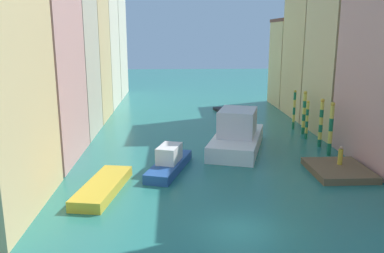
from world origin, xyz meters
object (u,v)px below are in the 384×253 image
at_px(mooring_pole_2, 307,119).
at_px(mooring_pole_4, 294,109).
at_px(waterfront_dock, 338,170).
at_px(person_on_dock, 340,156).
at_px(mooring_pole_1, 321,122).
at_px(mooring_pole_0, 331,128).
at_px(vaporetto_white, 237,135).
at_px(gondola_black, 230,114).
at_px(mooring_pole_3, 304,112).
at_px(motorboat_0, 169,162).
at_px(motorboat_1, 103,187).

xyz_separation_m(mooring_pole_2, mooring_pole_4, (-0.02, 4.26, 0.22)).
bearing_deg(waterfront_dock, person_on_dock, 61.90).
relative_size(waterfront_dock, mooring_pole_1, 1.10).
bearing_deg(person_on_dock, mooring_pole_0, 79.65).
bearing_deg(mooring_pole_0, mooring_pole_2, 91.87).
bearing_deg(mooring_pole_1, vaporetto_white, -177.29).
bearing_deg(mooring_pole_1, waterfront_dock, -99.40).
relative_size(waterfront_dock, gondola_black, 0.54).
relative_size(mooring_pole_3, vaporetto_white, 0.43).
bearing_deg(person_on_dock, mooring_pole_4, 87.84).
bearing_deg(mooring_pole_2, person_on_dock, -93.24).
xyz_separation_m(vaporetto_white, motorboat_0, (-6.20, -5.64, -0.66)).
height_order(waterfront_dock, mooring_pole_1, mooring_pole_1).
bearing_deg(mooring_pole_1, motorboat_1, -151.41).
bearing_deg(gondola_black, motorboat_0, -110.56).
relative_size(mooring_pole_2, vaporetto_white, 0.37).
relative_size(mooring_pole_4, motorboat_1, 0.62).
bearing_deg(motorboat_1, person_on_dock, 10.84).
bearing_deg(waterfront_dock, mooring_pole_3, 84.13).
relative_size(mooring_pole_3, gondola_black, 0.49).
relative_size(gondola_black, motorboat_0, 1.34).
bearing_deg(person_on_dock, mooring_pole_2, 86.76).
xyz_separation_m(mooring_pole_4, motorboat_0, (-13.72, -13.05, -1.55)).
relative_size(person_on_dock, mooring_pole_0, 0.31).
bearing_deg(mooring_pole_0, gondola_black, 109.14).
relative_size(mooring_pole_2, mooring_pole_3, 0.86).
xyz_separation_m(mooring_pole_3, motorboat_0, (-14.15, -10.99, -1.65)).
height_order(mooring_pole_1, mooring_pole_3, mooring_pole_1).
bearing_deg(mooring_pole_2, vaporetto_white, -157.32).
relative_size(waterfront_dock, mooring_pole_2, 1.28).
bearing_deg(mooring_pole_2, motorboat_0, -147.39).
height_order(waterfront_dock, person_on_dock, person_on_dock).
xyz_separation_m(waterfront_dock, mooring_pole_2, (0.85, 10.09, 1.77)).
relative_size(mooring_pole_0, motorboat_0, 0.67).
xyz_separation_m(mooring_pole_0, mooring_pole_2, (-0.18, 5.56, -0.40)).
bearing_deg(mooring_pole_4, mooring_pole_0, -88.82).
bearing_deg(mooring_pole_4, vaporetto_white, -135.42).
height_order(mooring_pole_0, vaporetto_white, mooring_pole_0).
xyz_separation_m(mooring_pole_0, mooring_pole_1, (0.18, 2.78, -0.08)).
bearing_deg(motorboat_1, mooring_pole_4, 43.33).
xyz_separation_m(mooring_pole_1, mooring_pole_2, (-0.36, 2.78, -0.33)).
bearing_deg(motorboat_0, person_on_dock, -3.08).
xyz_separation_m(gondola_black, motorboat_1, (-12.26, -24.93, 0.17)).
distance_m(mooring_pole_0, mooring_pole_1, 2.79).
relative_size(mooring_pole_1, mooring_pole_3, 1.00).
height_order(person_on_dock, mooring_pole_1, mooring_pole_1).
relative_size(person_on_dock, mooring_pole_3, 0.32).
bearing_deg(mooring_pole_0, mooring_pole_4, 91.18).
xyz_separation_m(mooring_pole_3, motorboat_1, (-18.60, -15.08, -2.00)).
height_order(mooring_pole_0, mooring_pole_1, mooring_pole_0).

